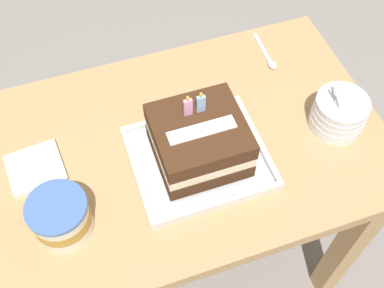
# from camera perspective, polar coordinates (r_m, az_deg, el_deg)

# --- Properties ---
(ground_plane) EXTENTS (8.00, 8.00, 0.00)m
(ground_plane) POSITION_cam_1_polar(r_m,az_deg,el_deg) (1.72, -0.52, -13.42)
(ground_plane) COLOR gray
(dining_table) EXTENTS (0.93, 0.60, 0.72)m
(dining_table) POSITION_cam_1_polar(r_m,az_deg,el_deg) (1.20, -0.72, -3.47)
(dining_table) COLOR tan
(dining_table) RESTS_ON ground_plane
(foil_tray) EXTENTS (0.30, 0.26, 0.02)m
(foil_tray) POSITION_cam_1_polar(r_m,az_deg,el_deg) (1.05, 0.82, -1.80)
(foil_tray) COLOR silver
(foil_tray) RESTS_ON dining_table
(birthday_cake) EXTENTS (0.19, 0.18, 0.17)m
(birthday_cake) POSITION_cam_1_polar(r_m,az_deg,el_deg) (0.99, 0.87, 0.43)
(birthday_cake) COLOR #412615
(birthday_cake) RESTS_ON foil_tray
(bowl_stack) EXTENTS (0.13, 0.13, 0.12)m
(bowl_stack) POSITION_cam_1_polar(r_m,az_deg,el_deg) (1.14, 17.36, 3.60)
(bowl_stack) COLOR white
(bowl_stack) RESTS_ON dining_table
(ice_cream_tub) EXTENTS (0.12, 0.12, 0.10)m
(ice_cream_tub) POSITION_cam_1_polar(r_m,az_deg,el_deg) (0.97, -15.58, -8.51)
(ice_cream_tub) COLOR silver
(ice_cream_tub) RESTS_ON dining_table
(serving_spoon_near_tray) EXTENTS (0.02, 0.14, 0.01)m
(serving_spoon_near_tray) POSITION_cam_1_polar(r_m,az_deg,el_deg) (1.27, 9.30, 10.12)
(serving_spoon_near_tray) COLOR silver
(serving_spoon_near_tray) RESTS_ON dining_table
(napkin_pile) EXTENTS (0.13, 0.12, 0.01)m
(napkin_pile) POSITION_cam_1_polar(r_m,az_deg,el_deg) (1.10, -18.42, -2.80)
(napkin_pile) COLOR silver
(napkin_pile) RESTS_ON dining_table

